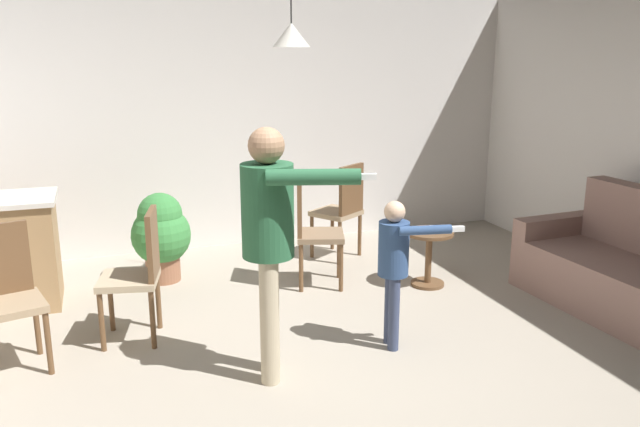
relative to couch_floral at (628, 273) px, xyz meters
name	(u,v)px	position (x,y,z in m)	size (l,w,h in m)	color
ground	(341,371)	(-2.63, -0.22, -0.33)	(7.68, 7.68, 0.00)	#9E9384
wall_back	(238,123)	(-2.63, 2.98, 1.02)	(6.40, 0.10, 2.70)	silver
couch_floral	(628,273)	(0.00, 0.00, 0.00)	(0.95, 1.85, 1.00)	#8C6B60
side_table_by_couch	(429,251)	(-1.28, 1.07, 0.00)	(0.44, 0.44, 0.52)	brown
person_adult	(270,227)	(-3.08, -0.13, 0.71)	(0.75, 0.63, 1.68)	tan
person_child	(395,258)	(-2.13, 0.02, 0.35)	(0.55, 0.39, 1.10)	#384260
dining_chair_by_counter	(312,228)	(-2.28, 1.44, 0.21)	(0.53, 0.53, 1.00)	brown
dining_chair_near_wall	(138,270)	(-3.87, 0.75, 0.21)	(0.50, 0.50, 1.00)	brown
dining_chair_centre_back	(7,292)	(-4.74, 0.58, 0.21)	(0.52, 0.52, 1.00)	brown
dining_chair_spare	(342,207)	(-1.75, 2.10, 0.21)	(0.58, 0.58, 1.00)	brown
potted_plant_corner	(161,233)	(-3.59, 2.00, 0.14)	(0.55, 0.55, 0.85)	brown
spare_remote_on_table	(432,229)	(-1.24, 1.09, 0.21)	(0.04, 0.13, 0.04)	white
ceiling_light_pendant	(291,35)	(-2.46, 1.46, 1.92)	(0.32, 0.32, 0.55)	silver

